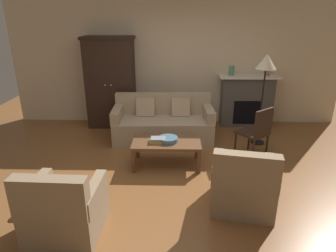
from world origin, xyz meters
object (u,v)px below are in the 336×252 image
object	(u,v)px
floor_lamp	(266,67)
coffee_table	(167,144)
armchair_near_right	(243,186)
dog	(42,181)
side_chair_wooden	(257,130)
fireplace	(246,100)
fruit_bowl	(168,139)
couch	(163,123)
armoire	(111,83)
mantel_vase_terracotta	(268,70)
book_stack	(158,140)
mantel_vase_jade	(231,71)
armchair_near_left	(64,211)

from	to	relation	value
floor_lamp	coffee_table	bearing A→B (deg)	-151.72
armchair_near_right	dog	size ratio (longest dim) A/B	1.59
coffee_table	side_chair_wooden	xyz separation A→B (m)	(1.52, 0.31, 0.15)
fireplace	fruit_bowl	world-z (taller)	fireplace
fireplace	couch	xyz separation A→B (m)	(-1.80, -0.83, -0.25)
armoire	fireplace	bearing A→B (deg)	1.51
coffee_table	fruit_bowl	size ratio (longest dim) A/B	3.45
couch	mantel_vase_terracotta	world-z (taller)	mantel_vase_terracotta
armoire	coffee_table	world-z (taller)	armoire
fireplace	book_stack	world-z (taller)	fireplace
fruit_bowl	mantel_vase_terracotta	world-z (taller)	mantel_vase_terracotta
mantel_vase_jade	book_stack	bearing A→B (deg)	-126.44
armchair_near_right	floor_lamp	xyz separation A→B (m)	(0.73, 2.06, 1.14)
couch	coffee_table	distance (m)	1.12
coffee_table	mantel_vase_terracotta	size ratio (longest dim) A/B	4.86
book_stack	dog	distance (m)	1.77
fireplace	couch	bearing A→B (deg)	-155.10
book_stack	mantel_vase_terracotta	bearing A→B (deg)	41.68
side_chair_wooden	mantel_vase_terracotta	bearing A→B (deg)	71.00
couch	armchair_near_left	distance (m)	2.98
armoire	armchair_near_right	xyz separation A→B (m)	(2.25, -3.00, -0.65)
couch	dog	distance (m)	2.59
floor_lamp	dog	size ratio (longest dim) A/B	2.99
fruit_bowl	book_stack	distance (m)	0.17
fireplace	floor_lamp	bearing A→B (deg)	-87.97
armoire	book_stack	bearing A→B (deg)	-59.86
fireplace	dog	size ratio (longest dim) A/B	2.23
armoire	mantel_vase_terracotta	bearing A→B (deg)	1.03
armchair_near_left	dog	distance (m)	0.93
book_stack	fireplace	bearing A→B (deg)	47.32
armchair_near_left	armchair_near_right	size ratio (longest dim) A/B	0.98
floor_lamp	armchair_near_right	bearing A→B (deg)	-109.57
armchair_near_right	side_chair_wooden	xyz separation A→B (m)	(0.52, 1.44, 0.20)
book_stack	armchair_near_right	xyz separation A→B (m)	(1.14, -1.09, -0.14)
fireplace	mantel_vase_terracotta	world-z (taller)	mantel_vase_terracotta
armchair_near_right	book_stack	bearing A→B (deg)	136.41
armoire	mantel_vase_jade	size ratio (longest dim) A/B	9.75
mantel_vase_jade	armchair_near_left	xyz separation A→B (m)	(-2.39, -3.63, -0.90)
armoire	armchair_near_right	distance (m)	3.81
fireplace	mantel_vase_jade	xyz separation A→B (m)	(-0.38, -0.02, 0.65)
mantel_vase_terracotta	side_chair_wooden	world-z (taller)	mantel_vase_terracotta
fruit_bowl	armchair_near_left	xyz separation A→B (m)	(-1.10, -1.69, -0.14)
fruit_bowl	dog	bearing A→B (deg)	-149.98
book_stack	floor_lamp	bearing A→B (deg)	27.59
fruit_bowl	armchair_near_right	world-z (taller)	armchair_near_right
coffee_table	armchair_near_left	distance (m)	2.01
book_stack	dog	world-z (taller)	book_stack
fireplace	armoire	bearing A→B (deg)	-178.49
mantel_vase_jade	fireplace	bearing A→B (deg)	2.70
mantel_vase_terracotta	armchair_near_left	world-z (taller)	mantel_vase_terracotta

